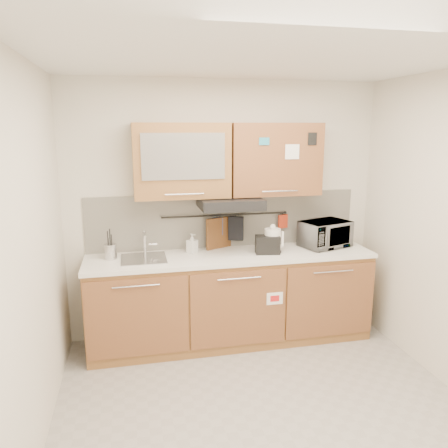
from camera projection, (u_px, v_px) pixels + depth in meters
name	position (u px, v px, depth m)	size (l,w,h in m)	color
floor	(266.00, 412.00, 3.35)	(3.20, 3.20, 0.00)	#9E9993
ceiling	(275.00, 53.00, 2.79)	(3.20, 3.20, 0.00)	white
wall_back	(225.00, 210.00, 4.50)	(3.20, 3.20, 0.00)	silver
wall_left	(27.00, 264.00, 2.74)	(3.00, 3.00, 0.00)	silver
base_cabinet	(231.00, 303.00, 4.40)	(2.80, 0.64, 0.88)	#966035
countertop	(231.00, 256.00, 4.29)	(2.82, 0.62, 0.04)	white
backsplash	(225.00, 220.00, 4.51)	(2.80, 0.02, 0.56)	silver
upper_cabinets	(228.00, 160.00, 4.22)	(1.82, 0.37, 0.70)	#966035
range_hood	(230.00, 203.00, 4.24)	(0.60, 0.46, 0.10)	black
sink	(144.00, 258.00, 4.13)	(0.42, 0.40, 0.26)	silver
utensil_rail	(226.00, 215.00, 4.46)	(0.02, 0.02, 1.30)	black
utensil_crock	(111.00, 251.00, 4.11)	(0.15, 0.15, 0.29)	#BCBCC1
kettle	(273.00, 241.00, 4.33)	(0.21, 0.18, 0.29)	white
toaster	(268.00, 244.00, 4.29)	(0.25, 0.18, 0.18)	black
microwave	(325.00, 234.00, 4.53)	(0.49, 0.33, 0.27)	#999999
soap_bottle	(192.00, 243.00, 4.32)	(0.09, 0.09, 0.19)	#999999
cutting_board	(220.00, 237.00, 4.48)	(0.33, 0.02, 0.41)	brown
oven_mitt	(217.00, 226.00, 4.45)	(0.11, 0.03, 0.18)	#21499A
dark_pouch	(236.00, 229.00, 4.50)	(0.16, 0.04, 0.25)	black
pot_holder	(283.00, 221.00, 4.59)	(0.12, 0.02, 0.14)	#B02F17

